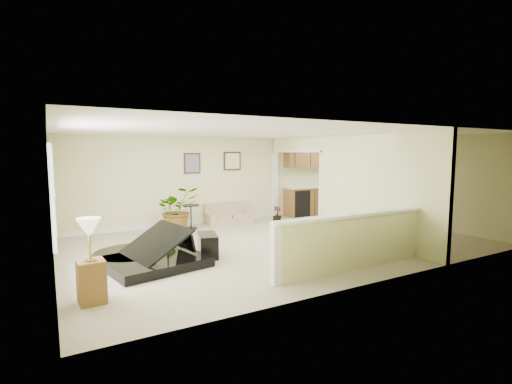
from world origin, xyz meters
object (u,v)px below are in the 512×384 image
small_plant (277,216)px  piano (150,229)px  accent_table (191,213)px  piano_bench (208,245)px  lamp_stand (91,267)px  loveseat (228,213)px  palm_plant (177,210)px

small_plant → piano: bearing=-151.3°
accent_table → small_plant: bearing=-7.7°
piano_bench → lamp_stand: 2.64m
lamp_stand → small_plant: bearing=34.6°
loveseat → palm_plant: (-1.65, -0.43, 0.29)m
loveseat → palm_plant: bearing=-160.7°
loveseat → small_plant: (1.30, -0.62, -0.09)m
piano_bench → accent_table: accent_table is taller
accent_table → lamp_stand: size_ratio=0.56×
accent_table → palm_plant: (-0.42, -0.15, 0.16)m
piano → piano_bench: 1.20m
accent_table → small_plant: 2.56m
palm_plant → piano: bearing=-117.5°
piano_bench → small_plant: (3.14, 2.36, -0.03)m
lamp_stand → palm_plant: bearing=58.0°
palm_plant → small_plant: (2.95, -0.19, -0.38)m
piano → small_plant: piano is taller
piano → palm_plant: bearing=51.5°
piano_bench → small_plant: bearing=36.9°
piano_bench → small_plant: 3.92m
loveseat → piano_bench: bearing=-117.0°
small_plant → lamp_stand: lamp_stand is taller
piano → small_plant: size_ratio=4.63×
piano_bench → lamp_stand: lamp_stand is taller
piano → accent_table: 3.19m
piano → accent_table: size_ratio=3.31×
loveseat → accent_table: 1.27m
loveseat → small_plant: size_ratio=2.93×
piano → loveseat: bearing=33.9°
loveseat → small_plant: 1.44m
piano → lamp_stand: piano is taller
piano_bench → accent_table: size_ratio=1.02×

